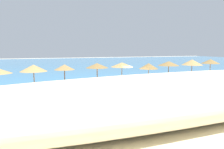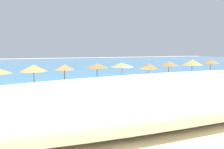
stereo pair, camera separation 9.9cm
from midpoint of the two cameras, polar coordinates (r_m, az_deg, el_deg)
ground_plane at (r=22.96m, az=5.54°, el=-3.78°), size 160.00×160.00×0.00m
sea_water at (r=62.65m, az=-11.04°, el=2.95°), size 160.00×70.10×0.01m
dune_ridge at (r=13.67m, az=20.44°, el=-5.42°), size 41.05×7.21×2.89m
beach_umbrella_1 at (r=21.31m, az=-20.26°, el=1.64°), size 2.53×2.53×2.78m
beach_umbrella_2 at (r=21.33m, az=-12.59°, el=1.93°), size 2.02×2.02×2.73m
beach_umbrella_3 at (r=21.86m, az=-3.92°, el=2.41°), size 2.36×2.36×2.80m
beach_umbrella_4 at (r=22.70m, az=2.81°, el=2.64°), size 2.44×2.44×2.81m
beach_umbrella_5 at (r=24.25m, az=9.98°, el=2.25°), size 2.17×2.17×2.65m
beach_umbrella_6 at (r=26.31m, az=15.19°, el=2.89°), size 2.54×2.54×2.78m
beach_umbrella_7 at (r=27.71m, az=20.92°, el=3.10°), size 2.52×2.52×2.97m
beach_umbrella_8 at (r=30.26m, az=25.18°, el=3.21°), size 2.31×2.31×2.92m
lounge_chair_0 at (r=21.23m, az=-3.44°, el=-3.42°), size 1.62×0.80×1.15m
lounge_chair_1 at (r=22.17m, az=4.76°, el=-2.93°), size 1.55×0.91×1.19m
lounge_chair_2 at (r=26.91m, az=22.83°, el=-1.74°), size 1.65×0.69×1.04m
lounge_chair_3 at (r=21.05m, az=-9.56°, el=-3.49°), size 1.64×1.28×1.14m
beach_ball at (r=26.14m, az=21.43°, el=-2.53°), size 0.35×0.35×0.35m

